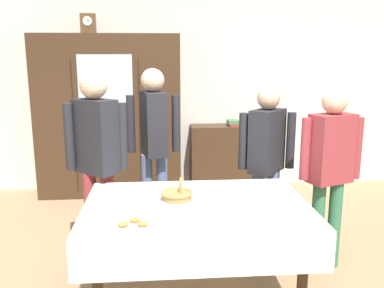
{
  "coord_description": "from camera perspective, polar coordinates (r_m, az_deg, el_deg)",
  "views": [
    {
      "loc": [
        -0.26,
        -3.0,
        1.82
      ],
      "look_at": [
        0.0,
        0.2,
        1.12
      ],
      "focal_mm": 38.76,
      "sensor_mm": 36.0,
      "label": 1
    }
  ],
  "objects": [
    {
      "name": "person_beside_shelf",
      "position": [
        4.11,
        -5.29,
        1.17
      ],
      "size": [
        0.52,
        0.4,
        1.69
      ],
      "color": "slate",
      "rests_on": "ground"
    },
    {
      "name": "spoon_center",
      "position": [
        3.37,
        -9.3,
        -5.97
      ],
      "size": [
        0.12,
        0.02,
        0.01
      ],
      "color": "silver",
      "rests_on": "dining_table"
    },
    {
      "name": "tea_cup_near_left",
      "position": [
        3.28,
        -2.31,
        -5.9
      ],
      "size": [
        0.13,
        0.13,
        0.06
      ],
      "color": "white",
      "rests_on": "dining_table"
    },
    {
      "name": "dining_table",
      "position": [
        3.0,
        0.67,
        -10.23
      ],
      "size": [
        1.6,
        1.1,
        0.77
      ],
      "color": "#3D2819",
      "rests_on": "ground"
    },
    {
      "name": "bookshelf_low",
      "position": [
        5.66,
        5.57,
        -1.86
      ],
      "size": [
        1.13,
        0.35,
        0.89
      ],
      "color": "#3D2819",
      "rests_on": "ground"
    },
    {
      "name": "mantel_clock",
      "position": [
        5.43,
        -14.1,
        15.78
      ],
      "size": [
        0.18,
        0.11,
        0.24
      ],
      "color": "brown",
      "rests_on": "wall_cabinet"
    },
    {
      "name": "person_behind_table_left",
      "position": [
        3.64,
        18.49,
        -2.42
      ],
      "size": [
        0.52,
        0.31,
        1.55
      ],
      "color": "#33704C",
      "rests_on": "ground"
    },
    {
      "name": "tea_cup_back_edge",
      "position": [
        2.64,
        5.43,
        -10.55
      ],
      "size": [
        0.13,
        0.13,
        0.06
      ],
      "color": "white",
      "rests_on": "dining_table"
    },
    {
      "name": "person_by_cabinet",
      "position": [
        3.59,
        -12.99,
        -0.82
      ],
      "size": [
        0.52,
        0.38,
        1.68
      ],
      "color": "#933338",
      "rests_on": "ground"
    },
    {
      "name": "pastry_plate",
      "position": [
        2.62,
        -8.1,
        -11.09
      ],
      "size": [
        0.28,
        0.28,
        0.05
      ],
      "color": "white",
      "rests_on": "dining_table"
    },
    {
      "name": "back_wall",
      "position": [
        5.67,
        -1.99,
        7.52
      ],
      "size": [
        6.4,
        0.1,
        2.7
      ],
      "primitive_type": "cube",
      "color": "silver",
      "rests_on": "ground"
    },
    {
      "name": "person_behind_table_right",
      "position": [
        3.84,
        10.22,
        -1.3
      ],
      "size": [
        0.52,
        0.4,
        1.54
      ],
      "color": "slate",
      "rests_on": "ground"
    },
    {
      "name": "book_stack",
      "position": [
        5.56,
        5.67,
        2.95
      ],
      "size": [
        0.15,
        0.19,
        0.07
      ],
      "color": "#99332D",
      "rests_on": "bookshelf_low"
    },
    {
      "name": "tea_cup_mid_left",
      "position": [
        2.81,
        -10.63,
        -9.25
      ],
      "size": [
        0.13,
        0.13,
        0.06
      ],
      "color": "silver",
      "rests_on": "dining_table"
    },
    {
      "name": "tea_cup_far_left",
      "position": [
        2.93,
        8.7,
        -8.29
      ],
      "size": [
        0.13,
        0.13,
        0.06
      ],
      "color": "white",
      "rests_on": "dining_table"
    },
    {
      "name": "spoon_near_left",
      "position": [
        2.89,
        -4.75,
        -8.96
      ],
      "size": [
        0.12,
        0.02,
        0.01
      ],
      "color": "silver",
      "rests_on": "dining_table"
    },
    {
      "name": "bread_basket",
      "position": [
        3.07,
        -2.09,
        -7.02
      ],
      "size": [
        0.24,
        0.24,
        0.16
      ],
      "color": "#9E7542",
      "rests_on": "dining_table"
    },
    {
      "name": "spoon_back_edge",
      "position": [
        3.36,
        2.04,
        -5.87
      ],
      "size": [
        0.12,
        0.02,
        0.01
      ],
      "color": "silver",
      "rests_on": "dining_table"
    },
    {
      "name": "tea_cup_far_right",
      "position": [
        3.15,
        -11.28,
        -6.83
      ],
      "size": [
        0.13,
        0.13,
        0.06
      ],
      "color": "white",
      "rests_on": "dining_table"
    },
    {
      "name": "tea_cup_near_right",
      "position": [
        3.19,
        10.49,
        -6.56
      ],
      "size": [
        0.13,
        0.13,
        0.06
      ],
      "color": "silver",
      "rests_on": "dining_table"
    },
    {
      "name": "wall_cabinet",
      "position": [
        5.45,
        -11.34,
        3.73
      ],
      "size": [
        1.82,
        0.46,
        2.06
      ],
      "color": "#3D2819",
      "rests_on": "ground"
    },
    {
      "name": "ground_plane",
      "position": [
        3.51,
        0.28,
        -18.87
      ],
      "size": [
        12.0,
        12.0,
        0.0
      ],
      "primitive_type": "plane",
      "color": "#997A56",
      "rests_on": "ground"
    }
  ]
}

